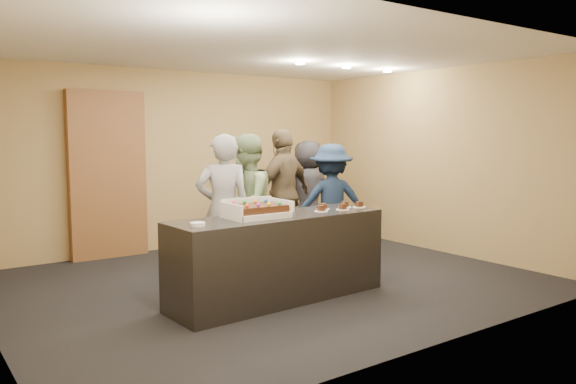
{
  "coord_description": "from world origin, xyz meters",
  "views": [
    {
      "loc": [
        -3.64,
        -5.46,
        1.76
      ],
      "look_at": [
        0.25,
        0.0,
        1.05
      ],
      "focal_mm": 35.0,
      "sensor_mm": 36.0,
      "label": 1
    }
  ],
  "objects_px": {
    "person_navy_man": "(331,203)",
    "person_brown_extra": "(284,194)",
    "person_dark_suit": "(308,192)",
    "cake_box": "(256,213)",
    "plate_stack": "(198,224)",
    "sheet_cake": "(257,208)",
    "person_sage_man": "(246,205)",
    "serving_counter": "(278,258)",
    "storage_cabinet": "(108,175)",
    "person_server_grey": "(223,209)"
  },
  "relations": [
    {
      "from": "sheet_cake",
      "to": "person_dark_suit",
      "type": "xyz_separation_m",
      "value": [
        2.33,
        2.19,
        -0.17
      ]
    },
    {
      "from": "storage_cabinet",
      "to": "person_dark_suit",
      "type": "xyz_separation_m",
      "value": [
        2.87,
        -0.88,
        -0.35
      ]
    },
    {
      "from": "plate_stack",
      "to": "person_brown_extra",
      "type": "bearing_deg",
      "value": 38.34
    },
    {
      "from": "person_sage_man",
      "to": "person_dark_suit",
      "type": "relative_size",
      "value": 1.06
    },
    {
      "from": "plate_stack",
      "to": "person_navy_man",
      "type": "distance_m",
      "value": 2.87
    },
    {
      "from": "person_server_grey",
      "to": "person_brown_extra",
      "type": "relative_size",
      "value": 0.96
    },
    {
      "from": "storage_cabinet",
      "to": "sheet_cake",
      "type": "relative_size",
      "value": 4.38
    },
    {
      "from": "person_navy_man",
      "to": "person_dark_suit",
      "type": "bearing_deg",
      "value": -85.81
    },
    {
      "from": "storage_cabinet",
      "to": "sheet_cake",
      "type": "bearing_deg",
      "value": -80.05
    },
    {
      "from": "storage_cabinet",
      "to": "plate_stack",
      "type": "relative_size",
      "value": 16.62
    },
    {
      "from": "serving_counter",
      "to": "plate_stack",
      "type": "relative_size",
      "value": 16.98
    },
    {
      "from": "storage_cabinet",
      "to": "person_sage_man",
      "type": "bearing_deg",
      "value": -61.78
    },
    {
      "from": "sheet_cake",
      "to": "person_navy_man",
      "type": "distance_m",
      "value": 2.16
    },
    {
      "from": "storage_cabinet",
      "to": "person_server_grey",
      "type": "height_order",
      "value": "storage_cabinet"
    },
    {
      "from": "person_dark_suit",
      "to": "person_sage_man",
      "type": "bearing_deg",
      "value": 39.54
    },
    {
      "from": "storage_cabinet",
      "to": "cake_box",
      "type": "xyz_separation_m",
      "value": [
        0.54,
        -3.05,
        -0.23
      ]
    },
    {
      "from": "serving_counter",
      "to": "plate_stack",
      "type": "bearing_deg",
      "value": -175.28
    },
    {
      "from": "person_navy_man",
      "to": "person_brown_extra",
      "type": "bearing_deg",
      "value": -26.6
    },
    {
      "from": "person_brown_extra",
      "to": "person_dark_suit",
      "type": "bearing_deg",
      "value": -162.71
    },
    {
      "from": "serving_counter",
      "to": "storage_cabinet",
      "type": "relative_size",
      "value": 1.02
    },
    {
      "from": "plate_stack",
      "to": "serving_counter",
      "type": "bearing_deg",
      "value": 7.15
    },
    {
      "from": "plate_stack",
      "to": "person_sage_man",
      "type": "bearing_deg",
      "value": 44.14
    },
    {
      "from": "cake_box",
      "to": "sheet_cake",
      "type": "xyz_separation_m",
      "value": [
        -0.0,
        -0.02,
        0.05
      ]
    },
    {
      "from": "storage_cabinet",
      "to": "cake_box",
      "type": "bearing_deg",
      "value": -79.97
    },
    {
      "from": "storage_cabinet",
      "to": "person_sage_man",
      "type": "height_order",
      "value": "storage_cabinet"
    },
    {
      "from": "plate_stack",
      "to": "person_server_grey",
      "type": "distance_m",
      "value": 1.34
    },
    {
      "from": "plate_stack",
      "to": "person_dark_suit",
      "type": "bearing_deg",
      "value": 37.07
    },
    {
      "from": "storage_cabinet",
      "to": "person_brown_extra",
      "type": "height_order",
      "value": "storage_cabinet"
    },
    {
      "from": "cake_box",
      "to": "person_navy_man",
      "type": "xyz_separation_m",
      "value": [
        1.87,
        1.05,
        -0.14
      ]
    },
    {
      "from": "plate_stack",
      "to": "person_server_grey",
      "type": "bearing_deg",
      "value": 50.88
    },
    {
      "from": "person_navy_man",
      "to": "person_brown_extra",
      "type": "distance_m",
      "value": 0.69
    },
    {
      "from": "storage_cabinet",
      "to": "person_navy_man",
      "type": "bearing_deg",
      "value": -39.78
    },
    {
      "from": "serving_counter",
      "to": "storage_cabinet",
      "type": "height_order",
      "value": "storage_cabinet"
    },
    {
      "from": "person_brown_extra",
      "to": "person_dark_suit",
      "type": "xyz_separation_m",
      "value": [
        0.87,
        0.58,
        -0.09
      ]
    },
    {
      "from": "plate_stack",
      "to": "person_brown_extra",
      "type": "height_order",
      "value": "person_brown_extra"
    },
    {
      "from": "plate_stack",
      "to": "person_navy_man",
      "type": "bearing_deg",
      "value": 24.58
    },
    {
      "from": "serving_counter",
      "to": "person_sage_man",
      "type": "bearing_deg",
      "value": 74.06
    },
    {
      "from": "cake_box",
      "to": "person_server_grey",
      "type": "bearing_deg",
      "value": 83.17
    },
    {
      "from": "cake_box",
      "to": "person_server_grey",
      "type": "distance_m",
      "value": 0.9
    },
    {
      "from": "storage_cabinet",
      "to": "plate_stack",
      "type": "bearing_deg",
      "value": -93.52
    },
    {
      "from": "cake_box",
      "to": "person_brown_extra",
      "type": "distance_m",
      "value": 2.16
    },
    {
      "from": "storage_cabinet",
      "to": "sheet_cake",
      "type": "distance_m",
      "value": 3.13
    },
    {
      "from": "storage_cabinet",
      "to": "plate_stack",
      "type": "xyz_separation_m",
      "value": [
        -0.2,
        -3.2,
        -0.26
      ]
    },
    {
      "from": "person_server_grey",
      "to": "plate_stack",
      "type": "bearing_deg",
      "value": 72.83
    },
    {
      "from": "storage_cabinet",
      "to": "cake_box",
      "type": "distance_m",
      "value": 3.11
    },
    {
      "from": "storage_cabinet",
      "to": "person_navy_man",
      "type": "xyz_separation_m",
      "value": [
        2.41,
        -2.01,
        -0.37
      ]
    },
    {
      "from": "person_sage_man",
      "to": "person_dark_suit",
      "type": "bearing_deg",
      "value": 171.35
    },
    {
      "from": "sheet_cake",
      "to": "plate_stack",
      "type": "bearing_deg",
      "value": -170.37
    },
    {
      "from": "serving_counter",
      "to": "person_sage_man",
      "type": "distance_m",
      "value": 1.21
    },
    {
      "from": "person_sage_man",
      "to": "person_brown_extra",
      "type": "xyz_separation_m",
      "value": [
        0.94,
        0.52,
        0.04
      ]
    }
  ]
}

